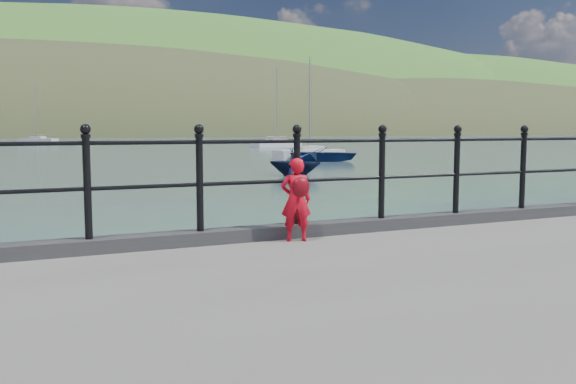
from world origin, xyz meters
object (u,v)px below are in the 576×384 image
sailboat_near (310,155)px  sailboat_far (277,144)px  railing (250,170)px  launch_navy (295,162)px  child (296,199)px  launch_blue (324,154)px  sailboat_deep (38,140)px

sailboat_near → sailboat_far: 30.63m
railing → sailboat_far: sailboat_far is taller
sailboat_near → launch_navy: bearing=-127.6°
railing → sailboat_near: size_ratio=2.32×
child → sailboat_near: 38.96m
sailboat_near → launch_blue: bearing=-105.4°
launch_blue → launch_navy: bearing=-170.2°
sailboat_deep → sailboat_far: bearing=-15.9°
launch_navy → sailboat_deep: sailboat_deep is taller
sailboat_far → sailboat_deep: size_ratio=1.04×
sailboat_far → sailboat_deep: 46.09m
sailboat_far → sailboat_near: bearing=-126.4°
child → launch_blue: size_ratio=0.21×
railing → child: bearing=-31.1°
child → sailboat_deep: 101.69m
railing → sailboat_deep: 101.42m
launch_blue → sailboat_near: sailboat_near is taller
railing → launch_navy: (10.01, 20.19, -1.15)m
child → sailboat_far: size_ratio=0.10×
railing → sailboat_deep: (1.44, 101.40, -1.48)m
launch_blue → launch_navy: (-7.56, -11.28, 0.19)m
launch_navy → railing: bearing=-163.3°
child → sailboat_deep: bearing=-73.3°
launch_navy → sailboat_far: 46.84m
launch_navy → sailboat_deep: (-8.57, 81.21, -0.33)m
launch_navy → sailboat_far: (17.73, 43.35, -0.33)m
launch_blue → launch_navy: launch_navy is taller
sailboat_far → sailboat_deep: sailboat_far is taller
launch_navy → sailboat_near: sailboat_near is taller
railing → child: 0.63m
child → launch_navy: child is taller
railing → launch_blue: bearing=60.8°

